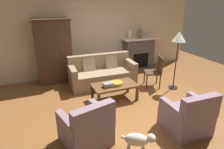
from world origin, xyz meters
name	(u,v)px	position (x,y,z in m)	size (l,w,h in m)	color
ground_plane	(129,105)	(0.00, 0.00, 0.00)	(9.60, 9.60, 0.00)	brown
back_wall	(95,32)	(0.00, 2.55, 1.40)	(7.20, 0.10, 2.80)	beige
fireplace	(139,53)	(1.55, 2.30, 0.57)	(1.26, 0.48, 1.12)	#4C4947
armoire	(54,51)	(-1.40, 2.22, 0.95)	(1.06, 0.57, 1.90)	#472D1E
couch	(102,74)	(-0.16, 1.47, 0.32)	(1.95, 0.92, 0.86)	#937A5B
coffee_table	(115,86)	(-0.21, 0.41, 0.37)	(1.10, 0.60, 0.42)	brown
fruit_bowl	(117,83)	(-0.17, 0.38, 0.46)	(0.30, 0.30, 0.08)	orange
book_stack	(108,85)	(-0.40, 0.35, 0.47)	(0.26, 0.19, 0.10)	#427A4C
mantel_vase_cream	(130,34)	(1.17, 2.28, 1.27)	(0.14, 0.14, 0.30)	beige
mantel_vase_bronze	(140,34)	(1.55, 2.28, 1.27)	(0.14, 0.14, 0.31)	olive
armchair_near_left	(87,128)	(-1.31, -0.90, 0.32)	(0.92, 0.93, 0.88)	gray
armchair_near_right	(187,117)	(0.56, -1.31, 0.32)	(0.81, 0.80, 0.88)	gray
side_chair_wooden	(156,70)	(1.22, 0.72, 0.51)	(0.57, 0.57, 0.90)	#472D1E
floor_lamp	(179,40)	(1.63, 0.40, 1.39)	(0.36, 0.36, 1.62)	black
dog	(138,140)	(-0.58, -1.44, 0.25)	(0.50, 0.39, 0.39)	beige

